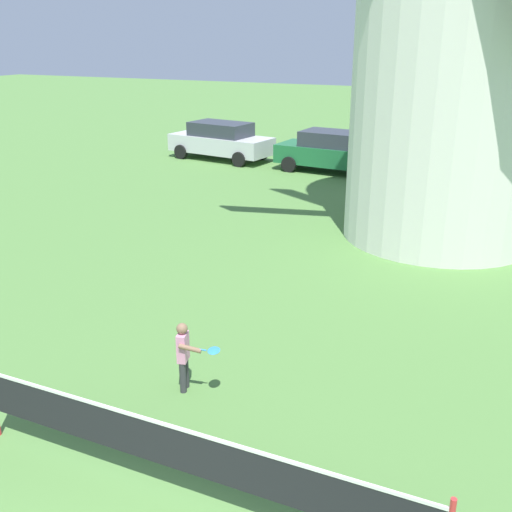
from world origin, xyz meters
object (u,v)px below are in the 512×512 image
at_px(parked_car_green, 334,151).
at_px(parked_car_blue, 486,161).
at_px(parked_car_silver, 221,140).
at_px(player_far, 185,353).
at_px(tennis_net, 182,450).

height_order(parked_car_green, parked_car_blue, same).
distance_m(parked_car_silver, parked_car_green, 5.13).
xyz_separation_m(player_far, parked_car_green, (-2.57, 15.45, 0.18)).
bearing_deg(parked_car_blue, parked_car_green, -174.87).
xyz_separation_m(tennis_net, player_far, (-1.14, 1.97, -0.06)).
distance_m(tennis_net, parked_car_blue, 18.01).
bearing_deg(parked_car_blue, player_far, -100.37).
xyz_separation_m(parked_car_green, parked_car_blue, (5.49, 0.49, -0.00)).
height_order(tennis_net, parked_car_green, parked_car_green).
xyz_separation_m(parked_car_silver, parked_car_green, (5.12, -0.42, -0.00)).
height_order(parked_car_silver, parked_car_blue, same).
xyz_separation_m(player_far, parked_car_blue, (2.92, 15.94, 0.18)).
distance_m(player_far, parked_car_green, 15.66).
height_order(tennis_net, player_far, player_far).
height_order(tennis_net, parked_car_blue, parked_car_blue).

